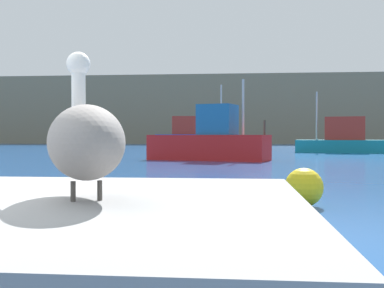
{
  "coord_description": "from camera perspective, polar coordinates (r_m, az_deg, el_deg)",
  "views": [
    {
      "loc": [
        2.33,
        -3.06,
        1.24
      ],
      "look_at": [
        0.77,
        12.99,
        0.95
      ],
      "focal_mm": 45.83,
      "sensor_mm": 36.0,
      "label": 1
    }
  ],
  "objects": [
    {
      "name": "mooring_buoy",
      "position": [
        8.73,
        12.89,
        -4.94
      ],
      "size": [
        0.67,
        0.67,
        0.67
      ],
      "primitive_type": "sphere",
      "color": "yellow",
      "rests_on": "ground"
    },
    {
      "name": "fishing_boat_teal",
      "position": [
        36.5,
        17.53,
        0.44
      ],
      "size": [
        7.44,
        3.75,
        4.4
      ],
      "rotation": [
        0.0,
        0.0,
        2.94
      ],
      "color": "teal",
      "rests_on": "ground"
    },
    {
      "name": "fishing_boat_blue",
      "position": [
        37.58,
        0.28,
        0.51
      ],
      "size": [
        6.58,
        2.92,
        5.14
      ],
      "rotation": [
        0.0,
        0.0,
        0.16
      ],
      "color": "blue",
      "rests_on": "ground"
    },
    {
      "name": "hillside_backdrop",
      "position": [
        75.95,
        3.79,
        3.82
      ],
      "size": [
        140.0,
        13.77,
        9.91
      ],
      "primitive_type": "cube",
      "color": "#7F755B",
      "rests_on": "ground"
    },
    {
      "name": "fishing_boat_red",
      "position": [
        24.38,
        2.18,
        0.3
      ],
      "size": [
        6.25,
        3.61,
        3.95
      ],
      "rotation": [
        0.0,
        0.0,
        -0.29
      ],
      "color": "red",
      "rests_on": "ground"
    },
    {
      "name": "pier_dock",
      "position": [
        3.06,
        -12.26,
        -14.36
      ],
      "size": [
        2.59,
        3.03,
        0.86
      ],
      "primitive_type": "cube",
      "color": "gray",
      "rests_on": "ground"
    },
    {
      "name": "pelican",
      "position": [
        2.96,
        -12.35,
        0.49
      ],
      "size": [
        0.81,
        1.23,
        0.93
      ],
      "rotation": [
        0.0,
        0.0,
        2.0
      ],
      "color": "gray",
      "rests_on": "pier_dock"
    }
  ]
}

